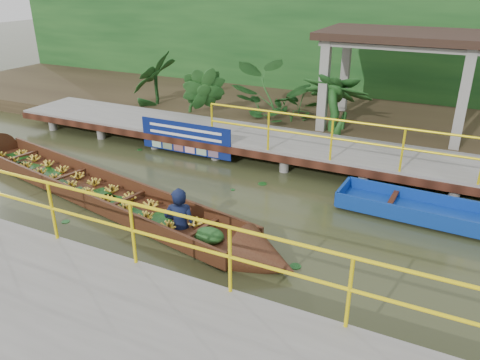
% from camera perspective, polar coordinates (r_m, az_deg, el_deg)
% --- Properties ---
extents(ground, '(80.00, 80.00, 0.00)m').
position_cam_1_polar(ground, '(10.21, -5.37, -3.29)').
color(ground, '#293018').
rests_on(ground, ground).
extents(land_strip, '(30.00, 8.00, 0.45)m').
position_cam_1_polar(land_strip, '(16.55, 8.19, 8.14)').
color(land_strip, '#2E2317').
rests_on(land_strip, ground).
extents(far_dock, '(16.00, 2.06, 1.66)m').
position_cam_1_polar(far_dock, '(12.82, 2.54, 4.89)').
color(far_dock, slate).
rests_on(far_dock, ground).
extents(near_dock, '(18.00, 2.40, 1.73)m').
position_cam_1_polar(near_dock, '(6.76, -17.07, -17.31)').
color(near_dock, slate).
rests_on(near_dock, ground).
extents(pavilion, '(4.40, 3.00, 3.00)m').
position_cam_1_polar(pavilion, '(14.24, 19.13, 15.26)').
color(pavilion, slate).
rests_on(pavilion, ground).
extents(foliage_backdrop, '(30.00, 0.80, 4.00)m').
position_cam_1_polar(foliage_backdrop, '(18.54, 11.05, 15.25)').
color(foliage_backdrop, '#154118').
rests_on(foliage_backdrop, ground).
extents(vendor_boat, '(10.50, 3.05, 2.13)m').
position_cam_1_polar(vendor_boat, '(10.85, -16.38, -1.22)').
color(vendor_boat, '#3A1A10').
rests_on(vendor_boat, ground).
extents(moored_blue_boat, '(3.80, 1.17, 0.90)m').
position_cam_1_polar(moored_blue_boat, '(10.32, 25.74, -4.43)').
color(moored_blue_boat, navy).
rests_on(moored_blue_boat, ground).
extents(blue_banner, '(2.78, 0.04, 0.87)m').
position_cam_1_polar(blue_banner, '(12.82, -6.69, 5.12)').
color(blue_banner, navy).
rests_on(blue_banner, ground).
extents(tropical_plants, '(14.47, 1.47, 1.84)m').
position_cam_1_polar(tropical_plants, '(13.85, 10.95, 9.78)').
color(tropical_plants, '#154118').
rests_on(tropical_plants, ground).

